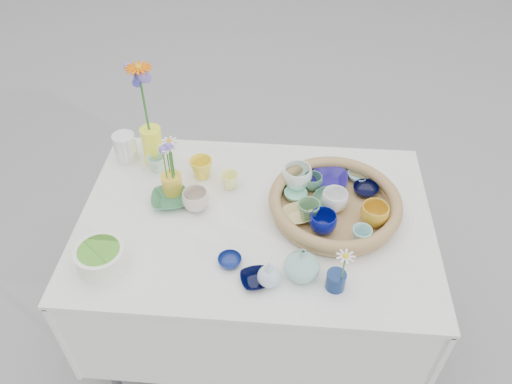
# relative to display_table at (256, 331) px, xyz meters

# --- Properties ---
(ground) EXTENTS (80.00, 80.00, 0.00)m
(ground) POSITION_rel_display_table_xyz_m (0.00, 0.00, 0.00)
(ground) COLOR gray
(display_table) EXTENTS (1.26, 0.86, 0.77)m
(display_table) POSITION_rel_display_table_xyz_m (0.00, 0.00, 0.00)
(display_table) COLOR white
(display_table) RESTS_ON ground
(wicker_tray) EXTENTS (0.47, 0.47, 0.08)m
(wicker_tray) POSITION_rel_display_table_xyz_m (0.28, 0.05, 0.80)
(wicker_tray) COLOR #9B7347
(wicker_tray) RESTS_ON display_table
(tray_ceramic_0) EXTENTS (0.15, 0.15, 0.03)m
(tray_ceramic_0) POSITION_rel_display_table_xyz_m (0.27, 0.18, 0.80)
(tray_ceramic_0) COLOR navy
(tray_ceramic_0) RESTS_ON wicker_tray
(tray_ceramic_1) EXTENTS (0.12, 0.12, 0.03)m
(tray_ceramic_1) POSITION_rel_display_table_xyz_m (0.40, 0.14, 0.80)
(tray_ceramic_1) COLOR black
(tray_ceramic_1) RESTS_ON wicker_tray
(tray_ceramic_2) EXTENTS (0.11, 0.11, 0.08)m
(tray_ceramic_2) POSITION_rel_display_table_xyz_m (0.41, -0.01, 0.82)
(tray_ceramic_2) COLOR gold
(tray_ceramic_2) RESTS_ON wicker_tray
(tray_ceramic_3) EXTENTS (0.16, 0.16, 0.04)m
(tray_ceramic_3) POSITION_rel_display_table_xyz_m (0.26, 0.07, 0.80)
(tray_ceramic_3) COLOR #4C8361
(tray_ceramic_3) RESTS_ON wicker_tray
(tray_ceramic_4) EXTENTS (0.09, 0.09, 0.07)m
(tray_ceramic_4) POSITION_rel_display_table_xyz_m (0.19, -0.01, 0.82)
(tray_ceramic_4) COLOR #5B8C5B
(tray_ceramic_4) RESTS_ON wicker_tray
(tray_ceramic_5) EXTENTS (0.09, 0.09, 0.03)m
(tray_ceramic_5) POSITION_rel_display_table_xyz_m (0.14, 0.10, 0.80)
(tray_ceramic_5) COLOR #8BDBB4
(tray_ceramic_5) RESTS_ON wicker_tray
(tray_ceramic_6) EXTENTS (0.11, 0.11, 0.09)m
(tray_ceramic_6) POSITION_rel_display_table_xyz_m (0.14, 0.16, 0.83)
(tray_ceramic_6) COLOR white
(tray_ceramic_6) RESTS_ON wicker_tray
(tray_ceramic_7) EXTENTS (0.10, 0.10, 0.08)m
(tray_ceramic_7) POSITION_rel_display_table_xyz_m (0.28, 0.05, 0.82)
(tray_ceramic_7) COLOR white
(tray_ceramic_7) RESTS_ON wicker_tray
(tray_ceramic_8) EXTENTS (0.10, 0.10, 0.03)m
(tray_ceramic_8) POSITION_rel_display_table_xyz_m (0.38, 0.22, 0.80)
(tray_ceramic_8) COLOR #93D9FB
(tray_ceramic_8) RESTS_ON wicker_tray
(tray_ceramic_9) EXTENTS (0.12, 0.12, 0.07)m
(tray_ceramic_9) POSITION_rel_display_table_xyz_m (0.23, -0.06, 0.82)
(tray_ceramic_9) COLOR #060D70
(tray_ceramic_9) RESTS_ON wicker_tray
(tray_ceramic_10) EXTENTS (0.14, 0.14, 0.03)m
(tray_ceramic_10) POSITION_rel_display_table_xyz_m (0.15, -0.01, 0.80)
(tray_ceramic_10) COLOR #DFC97D
(tray_ceramic_10) RESTS_ON wicker_tray
(tray_ceramic_11) EXTENTS (0.08, 0.08, 0.06)m
(tray_ceramic_11) POSITION_rel_display_table_xyz_m (0.36, -0.10, 0.81)
(tray_ceramic_11) COLOR #8DCBC7
(tray_ceramic_11) RESTS_ON wicker_tray
(tray_ceramic_12) EXTENTS (0.09, 0.09, 0.06)m
(tray_ceramic_12) POSITION_rel_display_table_xyz_m (0.20, 0.15, 0.81)
(tray_ceramic_12) COLOR #4E856D
(tray_ceramic_12) RESTS_ON wicker_tray
(loose_ceramic_0) EXTENTS (0.09, 0.09, 0.08)m
(loose_ceramic_0) POSITION_rel_display_table_xyz_m (-0.23, 0.20, 0.81)
(loose_ceramic_0) COLOR yellow
(loose_ceramic_0) RESTS_ON display_table
(loose_ceramic_1) EXTENTS (0.09, 0.09, 0.06)m
(loose_ceramic_1) POSITION_rel_display_table_xyz_m (-0.11, 0.15, 0.80)
(loose_ceramic_1) COLOR #FCFF8C
(loose_ceramic_1) RESTS_ON display_table
(loose_ceramic_2) EXTENTS (0.16, 0.16, 0.03)m
(loose_ceramic_2) POSITION_rel_display_table_xyz_m (-0.32, 0.05, 0.78)
(loose_ceramic_2) COLOR #377850
(loose_ceramic_2) RESTS_ON display_table
(loose_ceramic_3) EXTENTS (0.12, 0.12, 0.08)m
(loose_ceramic_3) POSITION_rel_display_table_xyz_m (-0.22, 0.03, 0.80)
(loose_ceramic_3) COLOR beige
(loose_ceramic_3) RESTS_ON display_table
(loose_ceramic_4) EXTENTS (0.09, 0.09, 0.02)m
(loose_ceramic_4) POSITION_rel_display_table_xyz_m (-0.07, -0.22, 0.78)
(loose_ceramic_4) COLOR navy
(loose_ceramic_4) RESTS_ON display_table
(loose_ceramic_5) EXTENTS (0.09, 0.09, 0.07)m
(loose_ceramic_5) POSITION_rel_display_table_xyz_m (-0.41, 0.23, 0.80)
(loose_ceramic_5) COLOR #ACD4C1
(loose_ceramic_5) RESTS_ON display_table
(loose_ceramic_6) EXTENTS (0.12, 0.12, 0.02)m
(loose_ceramic_6) POSITION_rel_display_table_xyz_m (0.02, -0.28, 0.78)
(loose_ceramic_6) COLOR black
(loose_ceramic_6) RESTS_ON display_table
(fluted_bowl) EXTENTS (0.21, 0.21, 0.08)m
(fluted_bowl) POSITION_rel_display_table_xyz_m (-0.48, -0.26, 0.81)
(fluted_bowl) COLOR silver
(fluted_bowl) RESTS_ON display_table
(bud_vase_paleblue) EXTENTS (0.10, 0.10, 0.11)m
(bud_vase_paleblue) POSITION_rel_display_table_xyz_m (0.06, -0.29, 0.82)
(bud_vase_paleblue) COLOR silver
(bud_vase_paleblue) RESTS_ON display_table
(bud_vase_seafoam) EXTENTS (0.13, 0.13, 0.12)m
(bud_vase_seafoam) POSITION_rel_display_table_xyz_m (0.17, -0.25, 0.82)
(bud_vase_seafoam) COLOR #88C2B3
(bud_vase_seafoam) RESTS_ON display_table
(bud_vase_cobalt) EXTENTS (0.07, 0.07, 0.06)m
(bud_vase_cobalt) POSITION_rel_display_table_xyz_m (0.27, -0.28, 0.80)
(bud_vase_cobalt) COLOR navy
(bud_vase_cobalt) RESTS_ON display_table
(single_daisy) EXTENTS (0.07, 0.07, 0.12)m
(single_daisy) POSITION_rel_display_table_xyz_m (0.29, -0.29, 0.88)
(single_daisy) COLOR silver
(single_daisy) RESTS_ON bud_vase_cobalt
(tall_vase_yellow) EXTENTS (0.09, 0.09, 0.15)m
(tall_vase_yellow) POSITION_rel_display_table_xyz_m (-0.43, 0.29, 0.84)
(tall_vase_yellow) COLOR #FEFF34
(tall_vase_yellow) RESTS_ON display_table
(gerbera) EXTENTS (0.11, 0.11, 0.28)m
(gerbera) POSITION_rel_display_table_xyz_m (-0.43, 0.28, 1.05)
(gerbera) COLOR #EC6100
(gerbera) RESTS_ON tall_vase_yellow
(hydrangea) EXTENTS (0.09, 0.09, 0.31)m
(hydrangea) POSITION_rel_display_table_xyz_m (-0.44, 0.29, 1.03)
(hydrangea) COLOR #3E3FB2
(hydrangea) RESTS_ON tall_vase_yellow
(white_pitcher) EXTENTS (0.15, 0.13, 0.12)m
(white_pitcher) POSITION_rel_display_table_xyz_m (-0.54, 0.29, 0.82)
(white_pitcher) COLOR white
(white_pitcher) RESTS_ON display_table
(daisy_cup) EXTENTS (0.09, 0.09, 0.08)m
(daisy_cup) POSITION_rel_display_table_xyz_m (-0.32, 0.11, 0.81)
(daisy_cup) COLOR yellow
(daisy_cup) RESTS_ON display_table
(daisy_posy) EXTENTS (0.11, 0.11, 0.17)m
(daisy_posy) POSITION_rel_display_table_xyz_m (-0.32, 0.11, 0.93)
(daisy_posy) COLOR white
(daisy_posy) RESTS_ON daisy_cup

